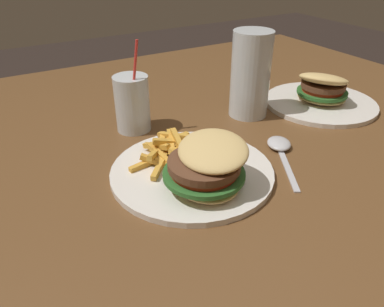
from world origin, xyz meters
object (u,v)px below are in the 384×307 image
(juice_glass, at_px, (132,106))
(meal_plate_far, at_px, (321,95))
(meal_plate_near, at_px, (197,167))
(beer_glass, at_px, (250,78))
(spoon, at_px, (280,146))

(juice_glass, bearing_deg, meal_plate_far, 75.85)
(meal_plate_near, distance_m, beer_glass, 0.29)
(beer_glass, distance_m, meal_plate_far, 0.19)
(meal_plate_near, relative_size, juice_glass, 1.47)
(beer_glass, relative_size, spoon, 1.12)
(meal_plate_near, relative_size, meal_plate_far, 1.06)
(meal_plate_near, height_order, spoon, meal_plate_near)
(spoon, bearing_deg, meal_plate_far, -33.34)
(beer_glass, height_order, juice_glass, juice_glass)
(beer_glass, xyz_separation_m, meal_plate_far, (0.05, 0.17, -0.06))
(meal_plate_near, height_order, beer_glass, beer_glass)
(juice_glass, distance_m, meal_plate_far, 0.43)
(beer_glass, distance_m, spoon, 0.18)
(meal_plate_far, bearing_deg, meal_plate_near, -73.66)
(beer_glass, bearing_deg, juice_glass, -103.67)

